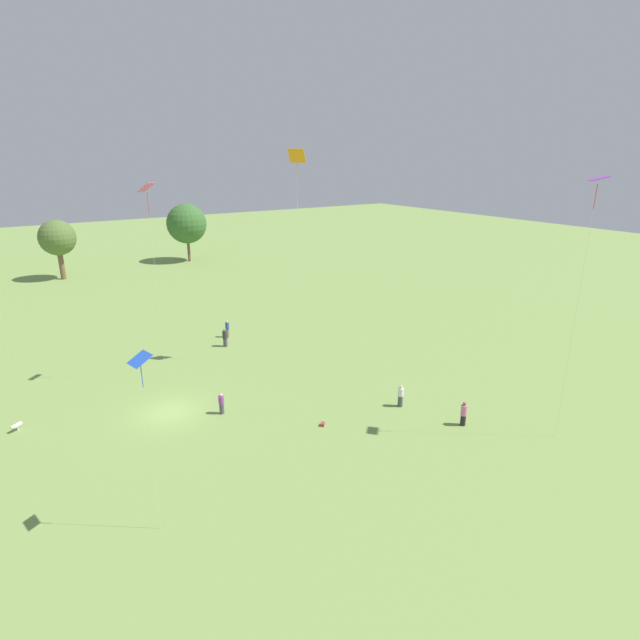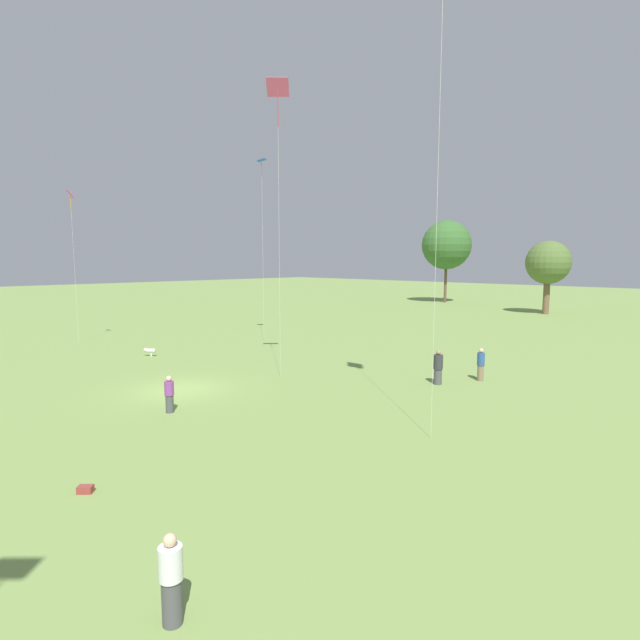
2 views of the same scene
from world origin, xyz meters
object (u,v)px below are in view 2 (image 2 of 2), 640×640
(person_1, at_px, (438,368))
(person_2, at_px, (169,394))
(kite_0, at_px, (71,203))
(kite_1, at_px, (278,98))
(picnic_bag_0, at_px, (85,489))
(dog_0, at_px, (150,351))
(kite_5, at_px, (262,174))
(person_4, at_px, (481,365))
(person_3, at_px, (171,580))

(person_1, relative_size, person_2, 1.13)
(person_1, xyz_separation_m, kite_0, (-26.03, -8.57, 9.76))
(person_2, relative_size, kite_1, 0.10)
(person_1, relative_size, picnic_bag_0, 3.86)
(person_2, bearing_deg, kite_1, -64.34)
(person_1, height_order, picnic_bag_0, person_1)
(dog_0, bearing_deg, person_2, -153.52)
(person_2, bearing_deg, kite_5, -37.42)
(person_4, bearing_deg, kite_5, -120.93)
(dog_0, bearing_deg, kite_0, 61.21)
(kite_0, height_order, kite_5, kite_5)
(picnic_bag_0, bearing_deg, person_3, -7.48)
(person_4, xyz_separation_m, dog_0, (-19.10, -9.17, -0.50))
(person_3, height_order, picnic_bag_0, person_3)
(person_3, xyz_separation_m, kite_1, (-13.00, 13.75, 13.96))
(dog_0, distance_m, picnic_bag_0, 20.47)
(person_3, bearing_deg, person_2, 3.45)
(person_1, distance_m, person_3, 19.29)
(kite_0, distance_m, dog_0, 13.21)
(kite_0, bearing_deg, person_3, -138.91)
(person_1, distance_m, kite_0, 29.10)
(picnic_bag_0, bearing_deg, kite_5, 130.35)
(person_1, height_order, person_4, person_1)
(dog_0, bearing_deg, person_1, -109.22)
(person_3, bearing_deg, person_4, -45.35)
(kite_0, distance_m, kite_5, 14.26)
(person_2, xyz_separation_m, person_4, (6.70, 14.49, 0.10))
(person_1, relative_size, kite_0, 0.16)
(person_3, relative_size, person_4, 0.96)
(person_4, bearing_deg, kite_1, -80.10)
(person_1, bearing_deg, dog_0, 70.28)
(person_3, bearing_deg, person_1, -40.35)
(person_2, bearing_deg, picnic_bag_0, 147.06)
(person_2, relative_size, picnic_bag_0, 3.40)
(person_2, distance_m, kite_5, 22.77)
(person_1, bearing_deg, person_4, -68.94)
(person_3, xyz_separation_m, person_4, (-4.67, 20.65, 0.05))
(kite_5, bearing_deg, person_1, 93.61)
(person_1, distance_m, person_4, 2.57)
(person_2, relative_size, kite_5, 0.11)
(person_1, xyz_separation_m, person_4, (1.21, 2.27, 0.00))
(kite_1, relative_size, picnic_bag_0, 33.60)
(person_2, bearing_deg, person_1, -100.71)
(kite_5, bearing_deg, person_4, 101.02)
(kite_0, distance_m, kite_1, 19.76)
(person_1, bearing_deg, person_3, 156.90)
(kite_0, height_order, dog_0, kite_0)
(person_2, distance_m, kite_0, 23.08)
(person_2, height_order, kite_1, kite_1)
(person_2, xyz_separation_m, kite_0, (-20.55, 3.65, 9.86))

